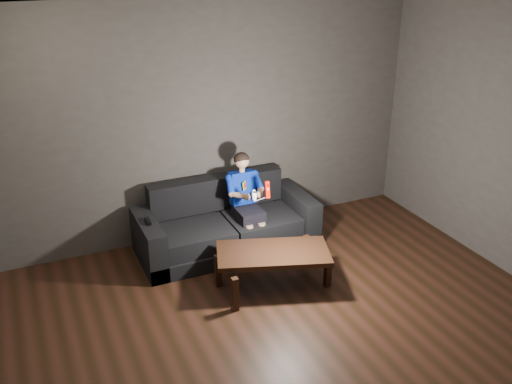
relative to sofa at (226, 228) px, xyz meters
name	(u,v)px	position (x,y,z in m)	size (l,w,h in m)	color
floor	(315,355)	(0.01, -2.02, -0.25)	(5.00, 5.00, 0.00)	black
back_wall	(209,122)	(0.01, 0.48, 1.10)	(5.00, 0.04, 2.70)	#3E3A36
ceiling	(332,25)	(0.01, -2.02, 2.45)	(5.00, 5.00, 0.02)	white
sofa	(226,228)	(0.00, 0.00, 0.00)	(1.97, 0.85, 0.76)	black
child	(246,194)	(0.22, -0.05, 0.40)	(0.41, 0.51, 1.01)	black
wii_remote_red	(267,190)	(0.30, -0.44, 0.59)	(0.05, 0.07, 0.18)	red
nunchuk_white	(254,195)	(0.15, -0.44, 0.55)	(0.06, 0.09, 0.14)	silver
wii_remote_black	(148,221)	(-0.88, -0.07, 0.30)	(0.05, 0.17, 0.03)	black
coffee_table	(273,256)	(0.14, -0.93, 0.10)	(1.22, 0.88, 0.40)	black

